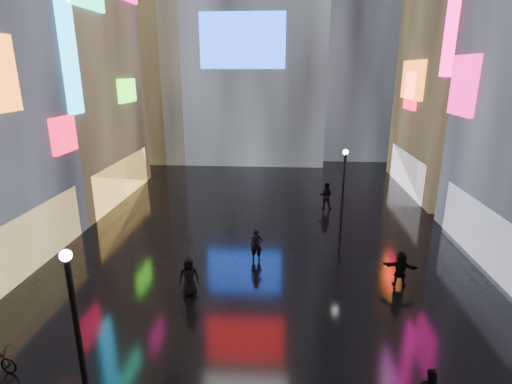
{
  "coord_description": "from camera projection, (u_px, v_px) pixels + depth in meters",
  "views": [
    {
      "loc": [
        1.0,
        -2.36,
        9.43
      ],
      "look_at": [
        0.0,
        12.0,
        5.0
      ],
      "focal_mm": 28.0,
      "sensor_mm": 36.0,
      "label": 1
    }
  ],
  "objects": [
    {
      "name": "building_left_far",
      "position": [
        41.0,
        46.0,
        27.72
      ],
      "size": [
        10.28,
        12.0,
        22.0
      ],
      "color": "black",
      "rests_on": "ground"
    },
    {
      "name": "pedestrian_6",
      "position": [
        257.0,
        245.0,
        20.37
      ],
      "size": [
        0.68,
        0.51,
        1.68
      ],
      "primitive_type": "imported",
      "rotation": [
        0.0,
        0.0,
        0.18
      ],
      "color": "black",
      "rests_on": "ground"
    },
    {
      "name": "pedestrian_5",
      "position": [
        401.0,
        269.0,
        17.97
      ],
      "size": [
        1.62,
        0.82,
        1.67
      ],
      "primitive_type": "imported",
      "rotation": [
        0.0,
        0.0,
        2.92
      ],
      "color": "black",
      "rests_on": "ground"
    },
    {
      "name": "ground",
      "position": [
        265.0,
        232.0,
        24.16
      ],
      "size": [
        140.0,
        140.0,
        0.0
      ],
      "primitive_type": "plane",
      "color": "black",
      "rests_on": "ground"
    },
    {
      "name": "tower_flank_left",
      "position": [
        144.0,
        34.0,
        42.25
      ],
      "size": [
        10.0,
        10.0,
        26.0
      ],
      "primitive_type": "cube",
      "color": "black",
      "rests_on": "ground"
    },
    {
      "name": "pedestrian_7",
      "position": [
        326.0,
        196.0,
        28.08
      ],
      "size": [
        1.03,
        0.87,
        1.87
      ],
      "primitive_type": "imported",
      "rotation": [
        0.0,
        0.0,
        2.95
      ],
      "color": "black",
      "rests_on": "ground"
    },
    {
      "name": "lamp_near",
      "position": [
        77.0,
        329.0,
        10.42
      ],
      "size": [
        0.3,
        0.3,
        5.2
      ],
      "color": "black",
      "rests_on": "ground"
    },
    {
      "name": "pedestrian_4",
      "position": [
        189.0,
        277.0,
        17.19
      ],
      "size": [
        0.95,
        0.7,
        1.77
      ],
      "primitive_type": "imported",
      "rotation": [
        0.0,
        0.0,
        0.17
      ],
      "color": "black",
      "rests_on": "ground"
    },
    {
      "name": "umbrella_2",
      "position": [
        187.0,
        248.0,
        16.8
      ],
      "size": [
        1.43,
        1.44,
        0.92
      ],
      "primitive_type": "imported",
      "rotation": [
        0.0,
        0.0,
        5.58
      ],
      "color": "black",
      "rests_on": "pedestrian_4"
    },
    {
      "name": "lamp_far",
      "position": [
        343.0,
        188.0,
        22.72
      ],
      "size": [
        0.3,
        0.3,
        5.2
      ],
      "color": "black",
      "rests_on": "ground"
    },
    {
      "name": "building_right_far",
      "position": [
        496.0,
        3.0,
        28.53
      ],
      "size": [
        10.28,
        12.0,
        28.0
      ],
      "color": "black",
      "rests_on": "ground"
    }
  ]
}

